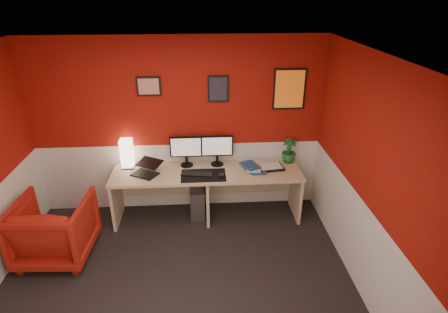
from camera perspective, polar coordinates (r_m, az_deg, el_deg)
ground at (r=4.32m, az=-7.36°, el=-20.04°), size 4.00×3.50×0.01m
ceiling at (r=3.10m, az=-9.98°, el=14.55°), size 4.00×3.50×0.01m
wall_back at (r=5.12m, az=-7.13°, el=4.44°), size 4.00×0.01×2.50m
wall_right at (r=3.91m, az=22.25°, el=-4.33°), size 0.01×3.50×2.50m
wainscot_back at (r=5.43m, az=-6.71°, el=-2.99°), size 4.00×0.01×1.00m
wainscot_right at (r=4.31m, az=20.52°, el=-13.06°), size 0.01×3.50×1.00m
desk at (r=5.19m, az=-2.62°, el=-5.97°), size 2.60×0.65×0.73m
shoji_lamp at (r=5.22m, az=-14.92°, el=0.34°), size 0.16×0.16×0.40m
laptop at (r=4.99m, az=-12.35°, el=-1.70°), size 0.40×0.37×0.22m
monitor_left at (r=5.08m, az=-5.97°, el=1.51°), size 0.45×0.06×0.58m
monitor_right at (r=5.08m, az=-1.10°, el=1.67°), size 0.45×0.06×0.58m
desk_mat at (r=4.92m, az=-3.24°, el=-2.97°), size 0.60×0.38×0.01m
keyboard at (r=4.94m, az=-4.27°, el=-2.70°), size 0.44×0.21×0.02m
mouse at (r=4.87m, az=-0.38°, el=-2.96°), size 0.07×0.11×0.03m
book_bottom at (r=5.03m, az=4.00°, el=-2.15°), size 0.23×0.30×0.03m
book_middle at (r=5.05m, az=3.65°, el=-1.74°), size 0.24×0.29×0.02m
book_top at (r=5.00m, az=3.12°, el=-1.65°), size 0.30×0.33×0.03m
zen_tray at (r=5.13m, az=7.26°, el=-1.69°), size 0.38×0.30×0.03m
potted_plant at (r=5.29m, az=10.11°, el=0.91°), size 0.23×0.23×0.36m
pc_tower at (r=5.33m, az=-4.22°, el=-6.86°), size 0.21×0.46×0.45m
armchair at (r=4.93m, az=-24.98°, el=-10.19°), size 0.88×0.90×0.78m
art_left at (r=4.96m, az=-11.70°, el=10.71°), size 0.32×0.02×0.26m
art_center at (r=4.94m, az=-0.91°, el=10.54°), size 0.28×0.02×0.36m
art_right at (r=5.08m, az=10.19°, el=10.34°), size 0.44×0.02×0.56m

